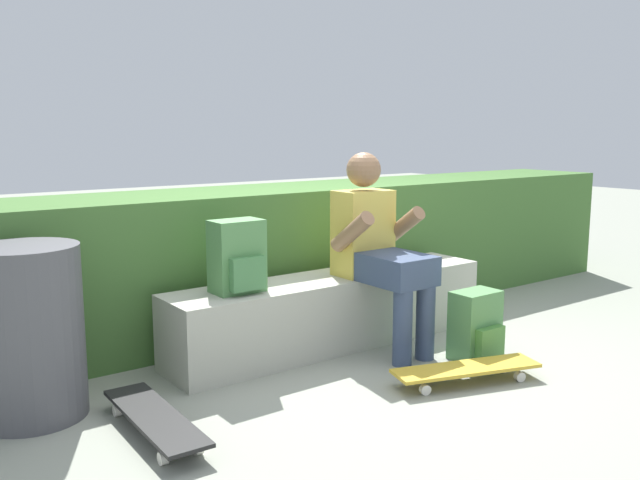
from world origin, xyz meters
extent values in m
plane|color=gray|center=(0.00, 0.00, 0.00)|extent=(24.00, 24.00, 0.00)
cube|color=#B0B0A0|center=(0.00, 0.29, 0.22)|extent=(2.15, 0.43, 0.43)
cube|color=gold|center=(0.18, 0.23, 0.69)|extent=(0.34, 0.22, 0.52)
sphere|color=#8C6647|center=(0.18, 0.23, 1.08)|extent=(0.21, 0.21, 0.21)
cube|color=#384766|center=(0.18, -0.08, 0.52)|extent=(0.32, 0.40, 0.17)
cylinder|color=#384766|center=(0.09, -0.23, 0.22)|extent=(0.11, 0.11, 0.43)
cylinder|color=#384766|center=(0.27, -0.23, 0.22)|extent=(0.11, 0.11, 0.43)
cylinder|color=#8C6647|center=(-0.02, 0.09, 0.73)|extent=(0.09, 0.33, 0.27)
cylinder|color=#8C6647|center=(0.38, 0.09, 0.73)|extent=(0.09, 0.33, 0.27)
cube|color=gold|center=(0.18, -0.63, 0.08)|extent=(0.82, 0.43, 0.02)
cylinder|color=silver|center=(0.47, -0.65, 0.03)|extent=(0.06, 0.05, 0.05)
cylinder|color=silver|center=(0.42, -0.79, 0.03)|extent=(0.06, 0.05, 0.05)
cylinder|color=silver|center=(-0.07, -0.48, 0.03)|extent=(0.06, 0.05, 0.05)
cylinder|color=silver|center=(-0.11, -0.62, 0.03)|extent=(0.06, 0.05, 0.05)
cube|color=black|center=(-1.38, -0.23, 0.08)|extent=(0.22, 0.81, 0.02)
cylinder|color=silver|center=(-1.45, 0.05, 0.03)|extent=(0.03, 0.05, 0.05)
cylinder|color=silver|center=(-1.30, 0.05, 0.03)|extent=(0.03, 0.05, 0.05)
cylinder|color=silver|center=(-1.47, -0.51, 0.03)|extent=(0.03, 0.05, 0.05)
cylinder|color=silver|center=(-1.32, -0.51, 0.03)|extent=(0.03, 0.05, 0.05)
cube|color=#51894C|center=(-0.66, 0.29, 0.63)|extent=(0.28, 0.18, 0.40)
cube|color=#468149|center=(-0.66, 0.18, 0.55)|extent=(0.20, 0.05, 0.18)
cube|color=#51894C|center=(0.52, -0.39, 0.20)|extent=(0.28, 0.18, 0.40)
cube|color=#4B883A|center=(0.52, -0.51, 0.12)|extent=(0.20, 0.05, 0.18)
cube|color=#416C30|center=(0.27, 0.99, 0.46)|extent=(5.97, 0.78, 0.92)
cylinder|color=#4C4C51|center=(-1.76, 0.29, 0.40)|extent=(0.49, 0.49, 0.81)
camera|label=1|loc=(-2.46, -2.90, 1.32)|focal=37.91mm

